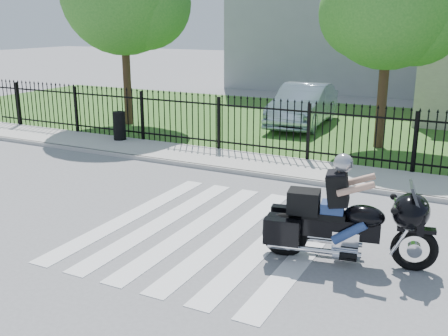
% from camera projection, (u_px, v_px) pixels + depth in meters
% --- Properties ---
extents(ground, '(120.00, 120.00, 0.00)m').
position_uv_depth(ground, '(213.00, 232.00, 10.62)').
color(ground, slate).
rests_on(ground, ground).
extents(crosswalk, '(5.00, 5.50, 0.01)m').
position_uv_depth(crosswalk, '(213.00, 231.00, 10.62)').
color(crosswalk, silver).
rests_on(crosswalk, ground).
extents(sidewalk, '(40.00, 2.00, 0.12)m').
position_uv_depth(sidewalk, '(296.00, 169.00, 14.89)').
color(sidewalk, '#ADAAA3').
rests_on(sidewalk, ground).
extents(curb, '(40.00, 0.12, 0.12)m').
position_uv_depth(curb, '(283.00, 178.00, 14.03)').
color(curb, '#ADAAA3').
rests_on(curb, ground).
extents(grass_strip, '(40.00, 12.00, 0.02)m').
position_uv_depth(grass_strip, '(355.00, 128.00, 20.90)').
color(grass_strip, '#325A1F').
rests_on(grass_strip, ground).
extents(iron_fence, '(26.00, 0.04, 1.80)m').
position_uv_depth(iron_fence, '(308.00, 133.00, 15.52)').
color(iron_fence, black).
rests_on(iron_fence, ground).
extents(tree_mid, '(4.20, 4.20, 6.78)m').
position_uv_depth(tree_mid, '(390.00, 3.00, 16.41)').
color(tree_mid, '#382316').
rests_on(tree_mid, ground).
extents(motorcycle_rider, '(3.01, 1.35, 2.01)m').
position_uv_depth(motorcycle_rider, '(343.00, 218.00, 9.11)').
color(motorcycle_rider, black).
rests_on(motorcycle_rider, ground).
extents(parked_car, '(2.09, 5.16, 1.67)m').
position_uv_depth(parked_car, '(303.00, 105.00, 21.04)').
color(parked_car, '#96ABBD').
rests_on(parked_car, grass_strip).
extents(litter_bin, '(0.52, 0.52, 0.98)m').
position_uv_depth(litter_bin, '(119.00, 126.00, 18.18)').
color(litter_bin, black).
rests_on(litter_bin, sidewalk).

